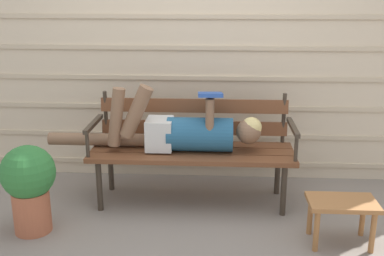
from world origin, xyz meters
TOP-DOWN VIEW (x-y plane):
  - ground_plane at (0.00, 0.00)m, footprint 12.00×12.00m
  - house_siding at (0.00, 0.68)m, footprint 5.32×0.08m
  - park_bench at (0.00, 0.18)m, footprint 1.57×0.52m
  - reclining_person at (-0.08, 0.11)m, footprint 1.67×0.26m
  - footstool at (1.02, -0.47)m, footprint 0.44×0.28m
  - potted_plant at (-1.08, -0.43)m, footprint 0.37×0.37m

SIDE VIEW (x-z plane):
  - ground_plane at x=0.00m, z-range 0.00..0.00m
  - footstool at x=1.02m, z-range 0.10..0.40m
  - potted_plant at x=-1.08m, z-range 0.05..0.67m
  - park_bench at x=0.00m, z-range 0.05..0.89m
  - reclining_person at x=-0.08m, z-range 0.32..0.85m
  - house_siding at x=0.00m, z-range 0.00..2.31m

